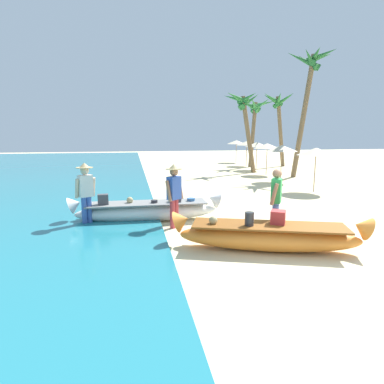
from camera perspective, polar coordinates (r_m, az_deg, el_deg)
ground_plane at (r=8.02m, az=19.88°, el=-8.86°), size 80.00×80.00×0.00m
boat_orange_foreground at (r=7.44m, az=12.98°, el=-7.38°), size 4.17×2.02×0.89m
boat_white_midground at (r=9.68m, az=-7.74°, el=-3.19°), size 4.40×0.83×0.85m
person_vendor_hatted at (r=8.79m, az=-3.11°, el=0.09°), size 0.55×0.51×1.73m
person_tourist_customer at (r=8.12m, az=14.28°, el=-1.29°), size 0.45×0.57×1.70m
person_vendor_assistant at (r=9.37m, az=-17.88°, el=0.33°), size 0.58×0.46×1.75m
parasol_row_0 at (r=15.17m, az=20.63°, el=6.56°), size 1.60×1.60×1.91m
parasol_row_1 at (r=17.86m, az=15.27°, el=7.30°), size 1.60×1.60×1.91m
parasol_row_2 at (r=20.63m, az=12.85°, el=7.74°), size 1.60×1.60×1.91m
parasol_row_3 at (r=23.17m, az=11.13°, el=8.04°), size 1.60×1.60×1.91m
parasol_row_4 at (r=26.03m, az=9.43°, el=8.31°), size 1.60×1.60×1.91m
parasol_row_5 at (r=28.96m, az=7.67°, el=8.53°), size 1.60×1.60×1.91m
palm_tree_tall_inland at (r=26.10m, az=14.70°, el=14.01°), size 2.65×2.29×5.53m
palm_tree_leaning_seaward at (r=25.37m, az=10.85°, el=13.46°), size 2.86×2.46×5.07m
palm_tree_mid_cluster at (r=21.44m, az=8.94°, el=13.99°), size 2.50×2.32×5.09m
palm_tree_far_behind at (r=20.55m, az=19.75°, el=18.59°), size 2.62×2.57×7.14m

